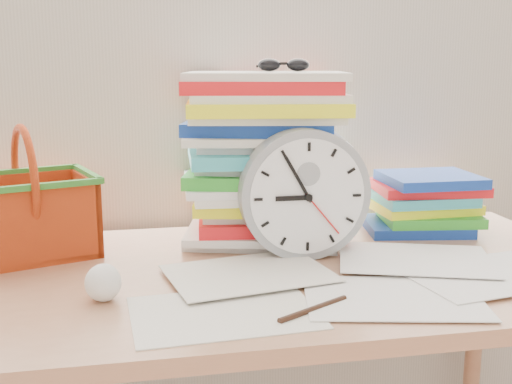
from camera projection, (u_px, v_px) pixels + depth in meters
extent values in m
cube|color=#AD7451|center=(262.00, 276.00, 1.26)|extent=(1.40, 0.70, 0.03)
cylinder|color=#AD7451|center=(473.00, 356.00, 1.74)|extent=(0.04, 0.04, 0.72)
cylinder|color=gray|center=(304.00, 194.00, 1.30)|extent=(0.27, 0.05, 0.27)
sphere|color=white|center=(103.00, 282.00, 1.08)|extent=(0.06, 0.06, 0.06)
cylinder|color=black|center=(313.00, 309.00, 1.04)|extent=(0.14, 0.08, 0.01)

